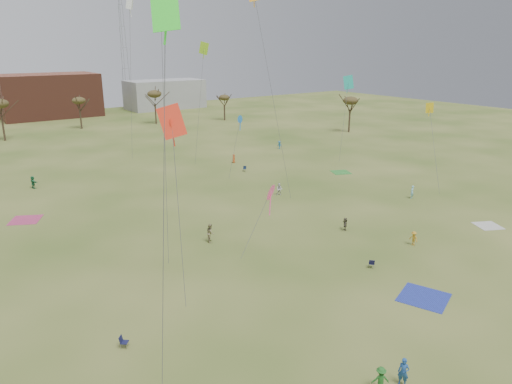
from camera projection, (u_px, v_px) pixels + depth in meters
ground at (338, 288)px, 40.00m from camera, size 260.00×260.00×0.00m
flyer_near_center at (381, 379)px, 27.85m from camera, size 1.21×1.08×1.62m
flyer_near_right at (403, 372)px, 28.31m from camera, size 0.67×0.79×1.83m
spectator_fore_b at (210, 233)px, 49.10m from camera, size 1.12×1.20×1.97m
spectator_fore_c at (345, 224)px, 52.24m from camera, size 1.21×1.31×1.46m
flyer_mid_b at (414, 238)px, 48.32m from camera, size 0.59×0.99×1.50m
flyer_mid_c at (412, 192)px, 63.10m from camera, size 0.73×0.57×1.78m
spectator_mid_e at (279, 189)px, 64.48m from camera, size 1.01×1.03×1.67m
flyer_far_a at (33, 182)px, 67.47m from camera, size 1.00×1.78×1.83m
flyer_far_b at (234, 158)px, 82.29m from camera, size 0.88×0.85×1.52m
flyer_far_c at (279, 145)px, 93.43m from camera, size 0.75×1.08×1.53m
blanket_blue at (424, 297)px, 38.44m from camera, size 4.74×4.74×0.03m
blanket_cream at (488, 226)px, 53.67m from camera, size 3.54×3.54×0.03m
blanket_plum at (26, 220)px, 55.47m from camera, size 4.42×4.42×0.03m
blanket_olive at (341, 172)px, 76.26m from camera, size 3.72×3.72×0.03m
camp_chair_left at (124, 344)px, 32.02m from camera, size 0.74×0.73×0.87m
camp_chair_center at (371, 265)px, 43.52m from camera, size 0.74×0.74×0.87m
camp_chair_right at (245, 170)px, 76.77m from camera, size 0.74×0.74×0.87m
kites_aloft at (169, 33)px, 54.65m from camera, size 67.68×57.26×27.84m
tree_line at (56, 109)px, 97.53m from camera, size 117.44×49.32×8.91m
building_brick at (49, 96)px, 133.88m from camera, size 26.00×16.00×12.00m
building_grey at (165, 94)px, 152.32m from camera, size 24.00×12.00×9.00m
radio_tower at (123, 47)px, 147.76m from camera, size 1.51×1.72×41.00m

